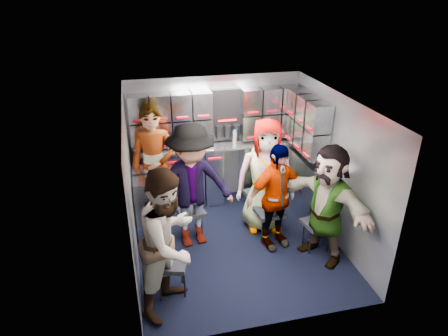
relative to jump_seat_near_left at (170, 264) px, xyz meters
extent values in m
plane|color=black|center=(1.02, 0.74, -0.41)|extent=(3.00, 3.00, 0.00)
cube|color=#8E949B|center=(1.02, 2.24, 0.64)|extent=(2.80, 0.04, 2.10)
cube|color=#8E949B|center=(-0.38, 0.74, 0.64)|extent=(0.04, 3.00, 2.10)
cube|color=#8E949B|center=(2.42, 0.74, 0.64)|extent=(0.04, 3.00, 2.10)
cube|color=silver|center=(1.02, 0.74, 1.69)|extent=(2.80, 3.00, 0.02)
cube|color=gray|center=(1.02, 2.03, 0.08)|extent=(2.68, 0.38, 0.99)
cube|color=gray|center=(-0.17, 1.30, 0.08)|extent=(0.38, 0.76, 0.99)
cube|color=#B3B6BB|center=(1.02, 2.03, 0.60)|extent=(2.68, 0.42, 0.03)
cube|color=gray|center=(1.02, 2.09, 1.08)|extent=(2.68, 0.28, 0.82)
cube|color=gray|center=(2.27, 1.44, 1.08)|extent=(0.28, 1.00, 0.82)
cube|color=gray|center=(2.27, 1.34, 0.09)|extent=(0.28, 1.20, 1.00)
cube|color=#9D000E|center=(1.02, 1.83, 0.47)|extent=(2.60, 0.02, 0.03)
cube|color=black|center=(0.00, 0.00, 0.02)|extent=(0.48, 0.47, 0.06)
cylinder|color=black|center=(-0.15, -0.12, -0.21)|extent=(0.02, 0.02, 0.41)
cylinder|color=black|center=(0.15, -0.12, -0.21)|extent=(0.02, 0.02, 0.41)
cylinder|color=black|center=(-0.15, 0.12, -0.21)|extent=(0.02, 0.02, 0.41)
cylinder|color=black|center=(0.15, 0.12, -0.21)|extent=(0.02, 0.02, 0.41)
cube|color=black|center=(0.43, 1.12, -0.02)|extent=(0.42, 0.40, 0.06)
cylinder|color=black|center=(0.29, 1.01, -0.22)|extent=(0.02, 0.02, 0.38)
cylinder|color=black|center=(0.56, 1.01, -0.22)|extent=(0.02, 0.02, 0.38)
cylinder|color=black|center=(0.29, 1.24, -0.22)|extent=(0.02, 0.02, 0.38)
cylinder|color=black|center=(0.56, 1.24, -0.22)|extent=(0.02, 0.02, 0.38)
cube|color=black|center=(1.52, 1.28, 0.05)|extent=(0.48, 0.46, 0.07)
cylinder|color=black|center=(1.37, 1.15, -0.19)|extent=(0.03, 0.03, 0.44)
cylinder|color=black|center=(1.68, 1.15, -0.19)|extent=(0.03, 0.03, 0.44)
cylinder|color=black|center=(1.37, 1.41, -0.19)|extent=(0.03, 0.03, 0.44)
cylinder|color=black|center=(1.68, 1.41, -0.19)|extent=(0.03, 0.03, 0.44)
cube|color=black|center=(1.52, 0.82, 0.01)|extent=(0.41, 0.39, 0.06)
cylinder|color=black|center=(1.37, 0.70, -0.21)|extent=(0.02, 0.02, 0.40)
cylinder|color=black|center=(1.66, 0.70, -0.21)|extent=(0.02, 0.02, 0.40)
cylinder|color=black|center=(1.37, 0.94, -0.21)|extent=(0.02, 0.02, 0.40)
cylinder|color=black|center=(1.66, 0.94, -0.21)|extent=(0.02, 0.02, 0.40)
cube|color=black|center=(2.07, 0.42, -0.01)|extent=(0.42, 0.41, 0.06)
cylinder|color=black|center=(1.94, 0.31, -0.22)|extent=(0.02, 0.02, 0.38)
cylinder|color=black|center=(2.21, 0.31, -0.22)|extent=(0.02, 0.02, 0.38)
cylinder|color=black|center=(1.94, 0.54, -0.22)|extent=(0.02, 0.02, 0.38)
cylinder|color=black|center=(2.21, 0.54, -0.22)|extent=(0.02, 0.02, 0.38)
imported|color=black|center=(-0.03, 1.59, 0.53)|extent=(0.76, 0.57, 1.88)
imported|color=black|center=(0.00, -0.18, 0.46)|extent=(1.04, 1.07, 1.74)
imported|color=black|center=(0.43, 0.94, 0.49)|extent=(1.25, 0.83, 1.81)
imported|color=black|center=(1.52, 1.10, 0.45)|extent=(0.93, 0.70, 1.73)
imported|color=black|center=(1.52, 0.64, 0.36)|extent=(0.97, 0.62, 1.54)
imported|color=black|center=(2.07, 0.24, 0.41)|extent=(1.11, 1.58, 1.64)
cylinder|color=white|center=(0.59, 1.98, 0.73)|extent=(0.06, 0.06, 0.23)
cylinder|color=white|center=(0.46, 1.98, 0.75)|extent=(0.07, 0.07, 0.26)
cylinder|color=white|center=(1.29, 1.98, 0.73)|extent=(0.06, 0.06, 0.23)
cylinder|color=beige|center=(0.73, 1.97, 0.67)|extent=(0.08, 0.08, 0.10)
cylinder|color=beige|center=(1.66, 1.97, 0.67)|extent=(0.08, 0.08, 0.10)
camera|label=1|loc=(-0.22, -3.79, 3.06)|focal=32.00mm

